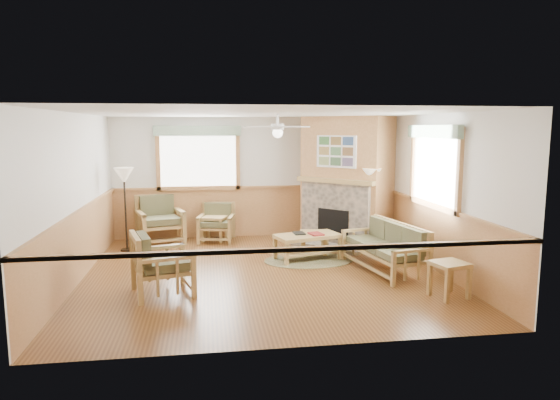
{
  "coord_description": "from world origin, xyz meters",
  "views": [
    {
      "loc": [
        -0.92,
        -8.26,
        2.46
      ],
      "look_at": [
        0.4,
        0.7,
        1.15
      ],
      "focal_mm": 32.0,
      "sensor_mm": 36.0,
      "label": 1
    }
  ],
  "objects": [
    {
      "name": "armchair_left",
      "position": [
        -1.6,
        -0.88,
        0.46
      ],
      "size": [
        1.01,
        1.01,
        0.93
      ],
      "primitive_type": null,
      "rotation": [
        0.0,
        0.0,
        1.83
      ],
      "color": "#A6864D",
      "rests_on": "floor"
    },
    {
      "name": "wall_left",
      "position": [
        -3.0,
        0.0,
        1.35
      ],
      "size": [
        0.02,
        6.0,
        2.7
      ],
      "primitive_type": "cube",
      "color": "silver",
      "rests_on": "floor"
    },
    {
      "name": "window_right",
      "position": [
        2.96,
        -0.2,
        2.53
      ],
      "size": [
        0.16,
        1.9,
        1.5
      ],
      "primitive_type": null,
      "color": "white",
      "rests_on": "wall_right"
    },
    {
      "name": "fireplace",
      "position": [
        2.05,
        2.05,
        1.35
      ],
      "size": [
        3.11,
        3.11,
        2.7
      ],
      "primitive_type": null,
      "rotation": [
        0.0,
        0.0,
        -0.79
      ],
      "color": "#AE7947",
      "rests_on": "floor"
    },
    {
      "name": "wainscot",
      "position": [
        0.0,
        0.0,
        0.55
      ],
      "size": [
        6.0,
        6.0,
        1.1
      ],
      "primitive_type": null,
      "color": "#AE7947",
      "rests_on": "floor"
    },
    {
      "name": "footstool",
      "position": [
        1.14,
        1.17,
        0.22
      ],
      "size": [
        0.56,
        0.56,
        0.43
      ],
      "primitive_type": null,
      "rotation": [
        0.0,
        0.0,
        -0.13
      ],
      "color": "#A6864D",
      "rests_on": "floor"
    },
    {
      "name": "end_table_sofa",
      "position": [
        2.55,
        -1.66,
        0.26
      ],
      "size": [
        0.57,
        0.56,
        0.53
      ],
      "primitive_type": null,
      "rotation": [
        0.0,
        0.0,
        0.25
      ],
      "color": "#A6864D",
      "rests_on": "floor"
    },
    {
      "name": "floor_lamp_left",
      "position": [
        -2.55,
        1.95,
        0.85
      ],
      "size": [
        0.4,
        0.4,
        1.69
      ],
      "primitive_type": null,
      "rotation": [
        0.0,
        0.0,
        0.03
      ],
      "color": "black",
      "rests_on": "floor"
    },
    {
      "name": "braided_rug",
      "position": [
        0.94,
        0.63,
        0.01
      ],
      "size": [
        2.04,
        2.04,
        0.01
      ],
      "primitive_type": "cylinder",
      "rotation": [
        0.0,
        0.0,
        -0.25
      ],
      "color": "brown",
      "rests_on": "floor"
    },
    {
      "name": "sofa",
      "position": [
        2.09,
        -0.17,
        0.41
      ],
      "size": [
        1.9,
        1.06,
        0.82
      ],
      "primitive_type": null,
      "rotation": [
        0.0,
        0.0,
        -1.38
      ],
      "color": "#A6864D",
      "rests_on": "floor"
    },
    {
      "name": "ceiling",
      "position": [
        0.0,
        0.0,
        2.7
      ],
      "size": [
        6.0,
        6.0,
        0.01
      ],
      "primitive_type": "cube",
      "color": "white",
      "rests_on": "floor"
    },
    {
      "name": "wall_right",
      "position": [
        3.0,
        0.0,
        1.35
      ],
      "size": [
        0.02,
        6.0,
        2.7
      ],
      "primitive_type": "cube",
      "color": "silver",
      "rests_on": "floor"
    },
    {
      "name": "coffee_table",
      "position": [
        0.93,
        0.74,
        0.24
      ],
      "size": [
        1.32,
        0.91,
        0.48
      ],
      "primitive_type": null,
      "rotation": [
        0.0,
        0.0,
        0.28
      ],
      "color": "#A6864D",
      "rests_on": "floor"
    },
    {
      "name": "end_table_chairs",
      "position": [
        -0.78,
        2.55,
        0.27
      ],
      "size": [
        0.62,
        0.6,
        0.55
      ],
      "primitive_type": null,
      "rotation": [
        0.0,
        0.0,
        -0.33
      ],
      "color": "#A6864D",
      "rests_on": "floor"
    },
    {
      "name": "armchair_back_right",
      "position": [
        -0.74,
        2.55,
        0.41
      ],
      "size": [
        0.86,
        0.86,
        0.82
      ],
      "primitive_type": null,
      "rotation": [
        0.0,
        0.0,
        -0.19
      ],
      "color": "#A6864D",
      "rests_on": "floor"
    },
    {
      "name": "wall_front",
      "position": [
        0.0,
        -3.0,
        1.35
      ],
      "size": [
        6.0,
        0.02,
        2.7
      ],
      "primitive_type": "cube",
      "color": "silver",
      "rests_on": "floor"
    },
    {
      "name": "floor_lamp_right",
      "position": [
        2.34,
        1.29,
        0.84
      ],
      "size": [
        0.46,
        0.46,
        1.67
      ],
      "primitive_type": null,
      "rotation": [
        0.0,
        0.0,
        0.21
      ],
      "color": "black",
      "rests_on": "floor"
    },
    {
      "name": "book_dark",
      "position": [
        0.78,
        0.81,
        0.51
      ],
      "size": [
        0.22,
        0.28,
        0.02
      ],
      "primitive_type": "cube",
      "rotation": [
        0.0,
        0.0,
        0.06
      ],
      "color": "black",
      "rests_on": "coffee_table"
    },
    {
      "name": "armchair_back_left",
      "position": [
        -1.93,
        2.55,
        0.51
      ],
      "size": [
        1.13,
        1.13,
        1.01
      ],
      "primitive_type": null,
      "rotation": [
        0.0,
        0.0,
        0.3
      ],
      "color": "#A6864D",
      "rests_on": "floor"
    },
    {
      "name": "floor",
      "position": [
        0.0,
        0.0,
        -0.01
      ],
      "size": [
        6.0,
        6.0,
        0.01
      ],
      "primitive_type": "cube",
      "color": "brown",
      "rests_on": "ground"
    },
    {
      "name": "wall_back",
      "position": [
        0.0,
        3.0,
        1.35
      ],
      "size": [
        6.0,
        0.02,
        2.7
      ],
      "primitive_type": "cube",
      "color": "silver",
      "rests_on": "floor"
    },
    {
      "name": "book_red",
      "position": [
        1.08,
        0.69,
        0.51
      ],
      "size": [
        0.28,
        0.34,
        0.03
      ],
      "primitive_type": "cube",
      "rotation": [
        0.0,
        0.0,
        0.23
      ],
      "color": "maroon",
      "rests_on": "coffee_table"
    },
    {
      "name": "ceiling_fan",
      "position": [
        0.3,
        0.3,
        2.66
      ],
      "size": [
        1.59,
        1.59,
        0.36
      ],
      "primitive_type": null,
      "rotation": [
        0.0,
        0.0,
        0.35
      ],
      "color": "white",
      "rests_on": "ceiling"
    },
    {
      "name": "window_back",
      "position": [
        -1.1,
        2.96,
        2.53
      ],
      "size": [
        1.9,
        0.16,
        1.5
      ],
      "primitive_type": null,
      "color": "white",
      "rests_on": "wall_back"
    }
  ]
}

